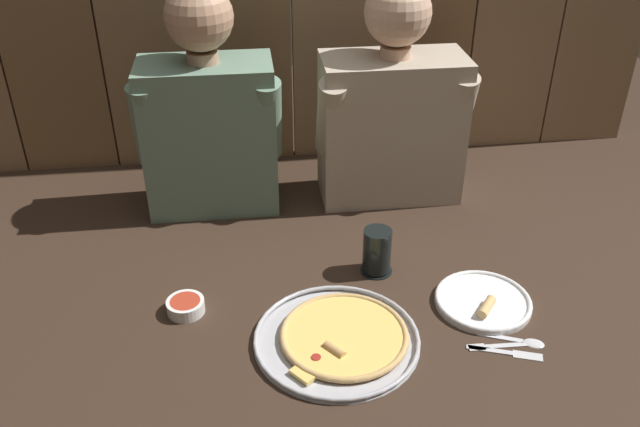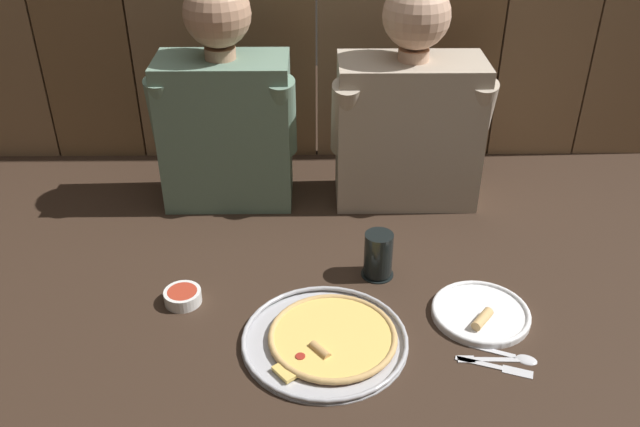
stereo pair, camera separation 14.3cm
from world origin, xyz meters
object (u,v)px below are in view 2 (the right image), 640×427
object	(u,v)px
dinner_plate	(481,313)
diner_left	(224,104)
dipping_bowl	(183,296)
diner_right	(410,107)
drinking_glass	(378,255)
pizza_tray	(328,339)

from	to	relation	value
dinner_plate	diner_left	bearing A→B (deg)	138.94
dipping_bowl	diner_right	bearing A→B (deg)	40.22
dipping_bowl	diner_right	distance (m)	0.78
diner_right	drinking_glass	bearing A→B (deg)	-105.86
dinner_plate	diner_right	world-z (taller)	diner_right
drinking_glass	diner_left	size ratio (longest dim) A/B	0.19
pizza_tray	dipping_bowl	bearing A→B (deg)	157.31
pizza_tray	drinking_glass	distance (m)	0.27
pizza_tray	dinner_plate	world-z (taller)	dinner_plate
pizza_tray	diner_left	xyz separation A→B (m)	(-0.27, 0.61, 0.28)
pizza_tray	drinking_glass	bearing A→B (deg)	62.29
pizza_tray	drinking_glass	size ratio (longest dim) A/B	3.05
diner_left	diner_right	world-z (taller)	diner_left
dinner_plate	drinking_glass	distance (m)	0.27
dipping_bowl	diner_left	bearing A→B (deg)	82.43
drinking_glass	diner_left	distance (m)	0.59
pizza_tray	dipping_bowl	distance (m)	0.36
pizza_tray	drinking_glass	xyz separation A→B (m)	(0.12, 0.24, 0.05)
pizza_tray	diner_left	bearing A→B (deg)	113.56
drinking_glass	diner_right	bearing A→B (deg)	74.14
dipping_bowl	dinner_plate	bearing A→B (deg)	-4.83
drinking_glass	dipping_bowl	distance (m)	0.46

